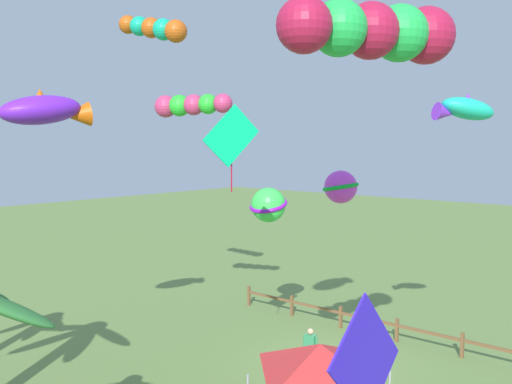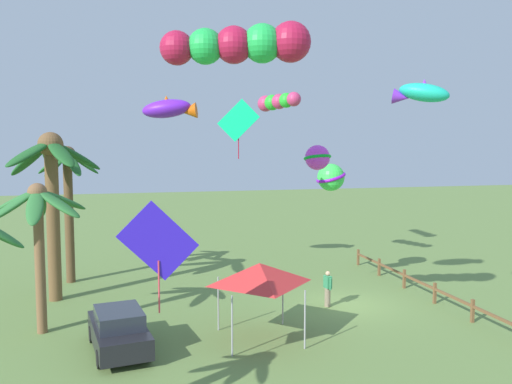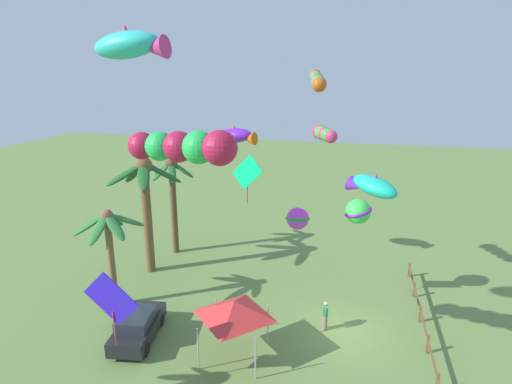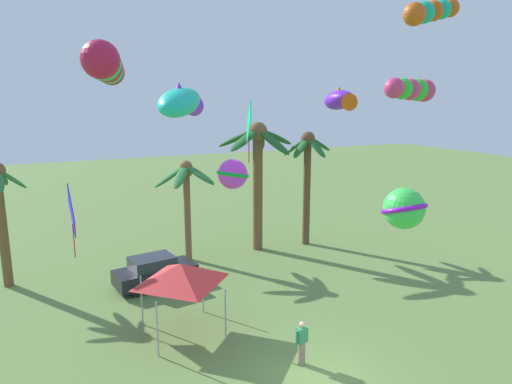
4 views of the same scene
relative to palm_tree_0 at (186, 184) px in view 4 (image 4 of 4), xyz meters
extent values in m
plane|color=olive|center=(0.35, -12.75, -4.43)|extent=(120.00, 120.00, 0.00)
cylinder|color=brown|center=(0.02, -0.02, -1.74)|extent=(0.38, 0.38, 5.37)
ellipsoid|color=#2D7033|center=(0.86, 0.08, 0.40)|extent=(1.89, 0.80, 1.48)
ellipsoid|color=#2D7033|center=(0.36, 0.86, 0.57)|extent=(1.27, 2.08, 1.17)
ellipsoid|color=#2D7033|center=(-0.44, 0.77, 0.51)|extent=(1.49, 1.98, 1.27)
ellipsoid|color=#2D7033|center=(-0.88, -0.05, 0.50)|extent=(1.96, 0.67, 1.30)
ellipsoid|color=#2D7033|center=(-0.51, -0.79, 0.56)|extent=(1.61, 1.98, 1.18)
ellipsoid|color=#2D7033|center=(0.53, -0.83, 0.59)|extent=(1.57, 2.03, 1.11)
sphere|color=brown|center=(0.02, -0.02, 0.94)|extent=(0.72, 0.72, 0.72)
cylinder|color=brown|center=(7.62, -0.39, -1.10)|extent=(0.46, 0.46, 6.67)
ellipsoid|color=#236028|center=(8.45, -0.36, 1.89)|extent=(1.78, 0.60, 1.13)
ellipsoid|color=#236028|center=(7.86, 0.35, 1.80)|extent=(1.02, 1.76, 1.29)
ellipsoid|color=#236028|center=(7.06, 0.09, 1.76)|extent=(1.58, 1.45, 1.37)
ellipsoid|color=#236028|center=(6.96, -0.73, 1.77)|extent=(1.70, 1.22, 1.34)
ellipsoid|color=#236028|center=(7.76, -1.14, 1.79)|extent=(0.81, 1.73, 1.31)
sphere|color=brown|center=(7.62, -0.39, 2.24)|extent=(0.87, 0.87, 0.87)
cylinder|color=brown|center=(4.42, 0.00, -0.84)|extent=(0.59, 0.59, 7.17)
ellipsoid|color=#1E5623|center=(5.62, 0.16, 2.38)|extent=(2.63, 1.07, 1.31)
ellipsoid|color=#1E5623|center=(4.93, 0.93, 2.10)|extent=(1.76, 2.37, 1.83)
ellipsoid|color=#1E5623|center=(3.49, 0.77, 2.35)|extent=(2.42, 2.19, 1.37)
ellipsoid|color=#1E5623|center=(3.35, -0.54, 2.35)|extent=(2.59, 1.80, 1.38)
ellipsoid|color=#1E5623|center=(4.88, -1.03, 2.22)|extent=(1.67, 2.52, 1.61)
sphere|color=brown|center=(4.42, 0.00, 2.74)|extent=(1.12, 1.12, 1.12)
cylinder|color=brown|center=(-9.11, 0.27, -1.57)|extent=(0.45, 0.45, 5.73)
ellipsoid|color=#2D7033|center=(-8.49, 0.23, 0.90)|extent=(1.39, 0.55, 1.17)
ellipsoid|color=#2D7033|center=(-8.96, 0.87, 0.90)|extent=(0.76, 1.43, 1.17)
cube|color=black|center=(-2.56, -2.86, -3.83)|extent=(4.11, 2.26, 0.70)
cube|color=#282D38|center=(-2.70, -2.88, -3.20)|extent=(2.23, 1.78, 0.56)
cylinder|color=black|center=(-1.48, -1.91, -4.13)|extent=(0.62, 0.27, 0.60)
cylinder|color=black|center=(-1.24, -3.45, -4.13)|extent=(0.62, 0.27, 0.60)
cylinder|color=black|center=(-3.87, -2.27, -4.13)|extent=(0.62, 0.27, 0.60)
cylinder|color=black|center=(-3.63, -3.81, -4.13)|extent=(0.62, 0.27, 0.60)
cylinder|color=gray|center=(0.37, -11.81, -4.01)|extent=(0.26, 0.26, 0.84)
cube|color=#338956|center=(0.37, -11.81, -3.32)|extent=(0.41, 0.29, 0.54)
sphere|color=tan|center=(0.37, -11.81, -2.95)|extent=(0.21, 0.21, 0.21)
cylinder|color=#338956|center=(0.15, -11.85, -3.37)|extent=(0.09, 0.09, 0.52)
cylinder|color=#338956|center=(0.60, -11.77, -3.37)|extent=(0.09, 0.09, 0.52)
cylinder|color=#9E9EA3|center=(-3.99, -9.18, -3.38)|extent=(0.06, 0.06, 2.10)
cylinder|color=#9E9EA3|center=(-1.39, -9.18, -3.38)|extent=(0.06, 0.06, 2.10)
cylinder|color=#9E9EA3|center=(-3.99, -6.58, -3.38)|extent=(0.06, 0.06, 2.10)
cylinder|color=#9E9EA3|center=(-1.39, -6.58, -3.38)|extent=(0.06, 0.06, 2.10)
pyramid|color=red|center=(-2.69, -7.88, -1.96)|extent=(2.86, 2.86, 0.75)
sphere|color=#39E14D|center=(3.35, -13.13, 1.12)|extent=(1.36, 1.36, 1.36)
torus|color=purple|center=(3.35, -13.13, 1.12)|extent=(1.65, 1.64, 0.58)
sphere|color=#D1366B|center=(6.41, -10.61, 4.93)|extent=(0.86, 0.86, 0.86)
sphere|color=green|center=(5.85, -10.82, 4.95)|extent=(0.82, 0.82, 0.82)
sphere|color=#D1366B|center=(5.28, -11.03, 4.96)|extent=(0.79, 0.79, 0.79)
sphere|color=green|center=(4.72, -11.24, 4.98)|extent=(0.76, 0.76, 0.76)
sphere|color=#D1366B|center=(4.16, -11.44, 4.99)|extent=(0.72, 0.72, 0.72)
ellipsoid|color=#6F20DB|center=(6.21, -5.35, 4.55)|extent=(1.96, 2.84, 1.19)
cone|color=#D8580D|center=(5.88, -6.43, 4.42)|extent=(1.02, 1.08, 0.88)
cone|color=#D8580D|center=(6.21, -5.35, 4.96)|extent=(0.63, 0.63, 0.51)
sphere|color=#D539E0|center=(-1.59, -10.51, 2.22)|extent=(0.98, 0.98, 0.98)
torus|color=#0AA929|center=(-1.59, -10.51, 2.22)|extent=(1.30, 1.30, 0.31)
sphere|color=#B4183D|center=(-5.19, -8.21, 5.86)|extent=(1.25, 1.25, 1.25)
sphere|color=green|center=(-4.98, -7.36, 5.81)|extent=(1.20, 1.20, 1.20)
sphere|color=#B4183D|center=(-4.78, -6.51, 5.76)|extent=(1.15, 1.15, 1.15)
sphere|color=green|center=(-4.57, -5.65, 5.72)|extent=(1.10, 1.10, 1.10)
sphere|color=#B4183D|center=(-4.37, -4.80, 5.67)|extent=(1.05, 1.05, 1.05)
cube|color=#351CE4|center=(-6.20, -4.03, 0.03)|extent=(0.16, 2.29, 2.29)
cylinder|color=#DE3C4B|center=(-6.20, -4.03, -1.27)|extent=(0.05, 0.05, 1.49)
sphere|color=#C65313|center=(5.71, -10.56, 7.68)|extent=(0.85, 0.85, 0.85)
sphere|color=#11B388|center=(6.29, -10.45, 7.80)|extent=(0.82, 0.82, 0.82)
sphere|color=#C65313|center=(6.86, -10.33, 7.92)|extent=(0.78, 0.78, 0.78)
sphere|color=#11B388|center=(7.43, -10.22, 8.03)|extent=(0.75, 0.75, 0.75)
sphere|color=#C65313|center=(8.00, -10.10, 8.15)|extent=(0.72, 0.72, 0.72)
cube|color=#0BDB82|center=(0.26, -7.76, 3.72)|extent=(0.63, 1.67, 1.76)
cylinder|color=#AC0F25|center=(0.26, -7.76, 2.72)|extent=(0.04, 0.04, 1.15)
ellipsoid|color=#1AC6A7|center=(-4.18, -13.50, 4.55)|extent=(1.77, 2.00, 0.93)
cone|color=#892EE6|center=(-3.72, -12.86, 4.42)|extent=(0.82, 0.85, 0.64)
cone|color=#892EE6|center=(-4.18, -13.50, 4.84)|extent=(0.49, 0.49, 0.36)
camera|label=1|loc=(-10.65, 3.83, 3.50)|focal=39.88mm
camera|label=2|loc=(-20.84, -3.09, 2.67)|focal=36.77mm
camera|label=3|loc=(-18.85, -12.73, 8.41)|focal=29.52mm
camera|label=4|loc=(-7.27, -24.06, 4.65)|focal=32.04mm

